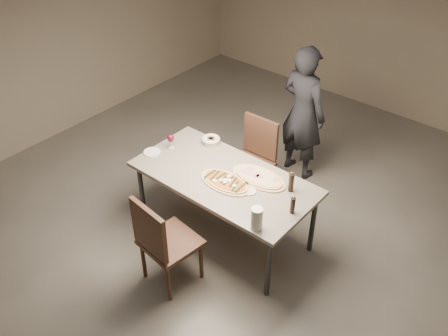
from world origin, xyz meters
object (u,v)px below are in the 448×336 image
Objects in this scene: chair_near at (162,240)px; chair_far at (254,155)px; dining_table at (224,181)px; zucchini_pizza at (225,182)px; ham_pizza at (259,177)px; diner at (303,113)px; carafe at (257,219)px; pepper_mill_left at (291,182)px; bread_basket at (211,140)px.

chair_near is 1.04× the size of chair_far.
dining_table is 3.26× the size of zucchini_pizza.
ham_pizza is 1.28m from diner.
zucchini_pizza is at bearing 152.68° from carafe.
chair_near reaches higher than ham_pizza.
pepper_mill_left is 0.61m from carafe.
diner is (-0.02, 1.43, 0.12)m from dining_table.
bread_basket is at bearing 49.72° from chair_far.
dining_table is 1.90× the size of chair_far.
ham_pizza is at bearing -12.58° from bread_basket.
bread_basket is (-0.75, 0.17, 0.03)m from ham_pizza.
chair_near is (-0.67, -0.48, -0.30)m from carafe.
chair_far reaches higher than ham_pizza.
ham_pizza is 1.11m from chair_near.
zucchini_pizza is 2.55× the size of pepper_mill_left.
chair_far is at bearing 127.39° from carafe.
bread_basket is at bearing 143.17° from dining_table.
pepper_mill_left is at bearing 20.24° from dining_table.
chair_far reaches higher than bread_basket.
ham_pizza reaches higher than dining_table.
zucchini_pizza is 0.68m from carafe.
diner reaches higher than pepper_mill_left.
carafe reaches higher than chair_far.
carafe is (0.67, -0.38, 0.16)m from dining_table.
chair_near is (-0.08, -0.79, -0.21)m from zucchini_pizza.
dining_table is 0.77m from chair_far.
chair_near reaches higher than dining_table.
pepper_mill_left is (0.34, 0.04, 0.09)m from ham_pizza.
diner reaches higher than chair_far.
chair_near is at bearing -121.05° from ham_pizza.
diner is (0.45, 1.08, 0.02)m from bread_basket.
pepper_mill_left reaches higher than zucchini_pizza.
ham_pizza is at bearing 124.96° from carafe.
chair_near is at bearing -89.86° from dining_table.
diner is at bearing 110.97° from carafe.
carafe is 1.43m from chair_far.
carafe is 0.88m from chair_near.
dining_table is 0.13m from zucchini_pizza.
carafe reaches higher than dining_table.
pepper_mill_left is at bearing 33.45° from zucchini_pizza.
chair_far is at bearing 51.15° from bread_basket.
zucchini_pizza is 0.94× the size of ham_pizza.
dining_table is 0.34m from ham_pizza.
carafe is 0.13× the size of diner.
bread_basket reaches higher than dining_table.
chair_near is at bearing -119.39° from pepper_mill_left.
ham_pizza is at bearing 128.35° from chair_far.
dining_table is 8.30× the size of pepper_mill_left.
carafe is at bearing -23.01° from zucchini_pizza.
chair_far is (-0.17, 0.73, -0.16)m from dining_table.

